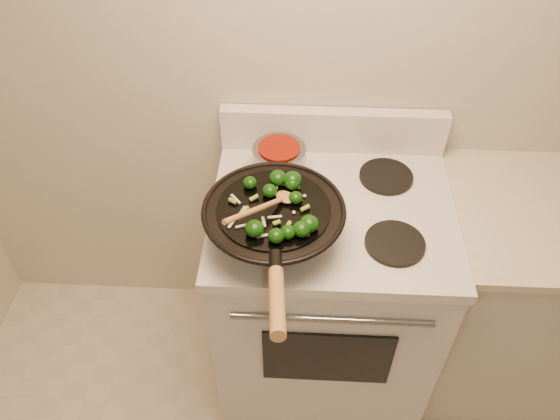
{
  "coord_description": "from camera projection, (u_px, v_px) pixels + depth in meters",
  "views": [
    {
      "loc": [
        -0.4,
        -0.07,
        2.15
      ],
      "look_at": [
        -0.46,
        1.04,
        1.03
      ],
      "focal_mm": 35.0,
      "sensor_mm": 36.0,
      "label": 1
    }
  ],
  "objects": [
    {
      "name": "saucepan",
      "position": [
        279.0,
        160.0,
        1.8
      ],
      "size": [
        0.18,
        0.28,
        0.1
      ],
      "color": "gray",
      "rests_on": "stove"
    },
    {
      "name": "stirfry",
      "position": [
        283.0,
        205.0,
        1.52
      ],
      "size": [
        0.26,
        0.27,
        0.05
      ],
      "color": "#0D3708",
      "rests_on": "wok"
    },
    {
      "name": "wooden_spoon",
      "position": [
        269.0,
        204.0,
        1.5
      ],
      "size": [
        0.19,
        0.24,
        0.11
      ],
      "color": "#A0703F",
      "rests_on": "wok"
    },
    {
      "name": "wok",
      "position": [
        274.0,
        223.0,
        1.58
      ],
      "size": [
        0.41,
        0.68,
        0.23
      ],
      "color": "black",
      "rests_on": "stove"
    },
    {
      "name": "counter_unit",
      "position": [
        524.0,
        296.0,
        2.06
      ],
      "size": [
        0.81,
        0.62,
        0.91
      ],
      "color": "silver",
      "rests_on": "ground"
    },
    {
      "name": "stove",
      "position": [
        325.0,
        291.0,
        2.06
      ],
      "size": [
        0.78,
        0.67,
        1.08
      ],
      "color": "silver",
      "rests_on": "ground"
    }
  ]
}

